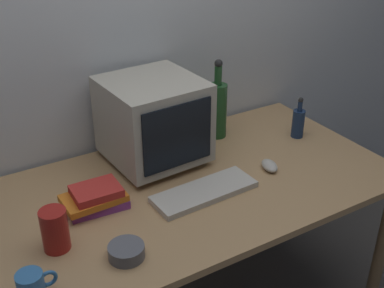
# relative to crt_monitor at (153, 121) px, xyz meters

# --- Properties ---
(back_wall) EXTENTS (4.00, 0.08, 2.50)m
(back_wall) POSITION_rel_crt_monitor_xyz_m (0.04, 0.27, 0.31)
(back_wall) COLOR silver
(back_wall) RESTS_ON ground
(desk) EXTENTS (1.66, 0.90, 0.75)m
(desk) POSITION_rel_crt_monitor_xyz_m (0.04, -0.24, -0.27)
(desk) COLOR tan
(desk) RESTS_ON ground
(crt_monitor) EXTENTS (0.40, 0.41, 0.37)m
(crt_monitor) POSITION_rel_crt_monitor_xyz_m (0.00, 0.00, 0.00)
(crt_monitor) COLOR #B2AD9E
(crt_monitor) RESTS_ON desk
(keyboard) EXTENTS (0.43, 0.17, 0.02)m
(keyboard) POSITION_rel_crt_monitor_xyz_m (0.04, -0.34, -0.18)
(keyboard) COLOR beige
(keyboard) RESTS_ON desk
(computer_mouse) EXTENTS (0.08, 0.11, 0.04)m
(computer_mouse) POSITION_rel_crt_monitor_xyz_m (0.38, -0.32, -0.17)
(computer_mouse) COLOR beige
(computer_mouse) RESTS_ON desk
(bottle_tall) EXTENTS (0.09, 0.09, 0.38)m
(bottle_tall) POSITION_rel_crt_monitor_xyz_m (0.36, 0.06, -0.05)
(bottle_tall) COLOR #1E4C23
(bottle_tall) RESTS_ON desk
(bottle_short) EXTENTS (0.06, 0.06, 0.20)m
(bottle_short) POSITION_rel_crt_monitor_xyz_m (0.69, -0.15, -0.12)
(bottle_short) COLOR navy
(bottle_short) RESTS_ON desk
(book_stack) EXTENTS (0.24, 0.15, 0.09)m
(book_stack) POSITION_rel_crt_monitor_xyz_m (-0.35, -0.20, -0.15)
(book_stack) COLOR #843893
(book_stack) RESTS_ON desk
(mug) EXTENTS (0.12, 0.08, 0.09)m
(mug) POSITION_rel_crt_monitor_xyz_m (-0.67, -0.53, -0.15)
(mug) COLOR #3370B2
(mug) RESTS_ON desk
(cd_spindle) EXTENTS (0.12, 0.12, 0.04)m
(cd_spindle) POSITION_rel_crt_monitor_xyz_m (-0.37, -0.51, -0.17)
(cd_spindle) COLOR #595B66
(cd_spindle) RESTS_ON desk
(metal_canister) EXTENTS (0.09, 0.09, 0.15)m
(metal_canister) POSITION_rel_crt_monitor_xyz_m (-0.55, -0.35, -0.12)
(metal_canister) COLOR #A51E19
(metal_canister) RESTS_ON desk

